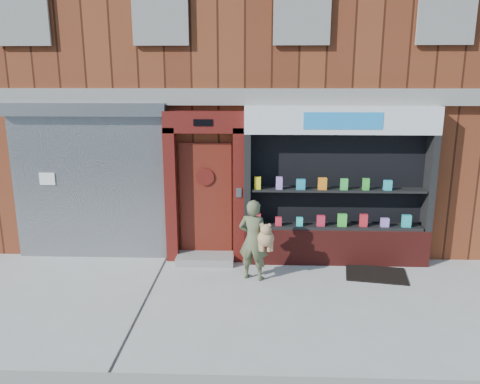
{
  "coord_description": "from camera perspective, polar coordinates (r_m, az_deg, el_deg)",
  "views": [
    {
      "loc": [
        0.22,
        -6.77,
        3.49
      ],
      "look_at": [
        -0.05,
        1.0,
        1.59
      ],
      "focal_mm": 35.0,
      "sensor_mm": 36.0,
      "label": 1
    }
  ],
  "objects": [
    {
      "name": "pharmacy_bay",
      "position": [
        8.97,
        11.76,
        -0.18
      ],
      "size": [
        3.5,
        0.41,
        3.0
      ],
      "color": "#5C1916",
      "rests_on": "ground"
    },
    {
      "name": "woman",
      "position": [
        8.22,
        1.8,
        -5.82
      ],
      "size": [
        0.67,
        0.49,
        1.45
      ],
      "color": "#535B3C",
      "rests_on": "ground"
    },
    {
      "name": "shutter_bay",
      "position": [
        9.44,
        -17.98,
        2.28
      ],
      "size": [
        3.1,
        0.3,
        3.04
      ],
      "color": "gray",
      "rests_on": "ground"
    },
    {
      "name": "red_door_bay",
      "position": [
        8.92,
        -4.28,
        0.55
      ],
      "size": [
        1.52,
        0.58,
        2.9
      ],
      "color": "#490F0C",
      "rests_on": "ground"
    },
    {
      "name": "ground",
      "position": [
        7.62,
        0.14,
        -13.49
      ],
      "size": [
        80.0,
        80.0,
        0.0
      ],
      "primitive_type": "plane",
      "color": "#9E9E99",
      "rests_on": "ground"
    },
    {
      "name": "doormat",
      "position": [
        8.98,
        16.24,
        -9.6
      ],
      "size": [
        1.18,
        0.92,
        0.03
      ],
      "primitive_type": "cube",
      "rotation": [
        0.0,
        0.0,
        -0.17
      ],
      "color": "black",
      "rests_on": "ground"
    },
    {
      "name": "building",
      "position": [
        12.78,
        1.07,
        16.05
      ],
      "size": [
        12.0,
        8.16,
        8.0
      ],
      "color": "#5F2815",
      "rests_on": "ground"
    }
  ]
}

